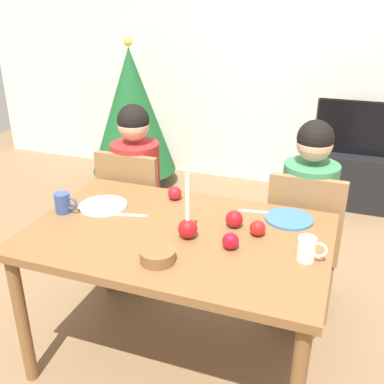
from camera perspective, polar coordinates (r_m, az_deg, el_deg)
ground_plane at (r=2.57m, az=-1.62°, el=-19.85°), size 7.68×7.68×0.00m
back_wall at (r=4.40m, az=11.25°, el=17.27°), size 6.40×0.10×2.60m
dining_table at (r=2.16m, az=-1.83°, el=-6.96°), size 1.40×0.90×0.75m
chair_left at (r=2.92m, az=-7.13°, el=-1.94°), size 0.40×0.40×0.90m
chair_right at (r=2.65m, az=13.91°, el=-5.31°), size 0.40×0.40×0.90m
person_left_child at (r=2.92m, az=-6.90°, el=-0.66°), size 0.30×0.30×1.17m
person_right_child at (r=2.65m, az=14.12°, el=-3.90°), size 0.30×0.30×1.17m
tv_stand at (r=4.30m, az=19.84°, el=1.51°), size 0.64×0.40×0.48m
tv at (r=4.16m, az=20.74°, el=7.51°), size 0.79×0.05×0.46m
christmas_tree at (r=4.43m, az=-7.60°, el=10.08°), size 0.83×0.83×1.40m
candle_centerpiece at (r=2.04m, az=-0.55°, el=-4.15°), size 0.09×0.09×0.31m
plate_left at (r=2.40m, az=-11.12°, el=-1.69°), size 0.25×0.25×0.01m
plate_right at (r=2.27m, az=12.13°, el=-3.32°), size 0.23×0.23×0.01m
mug_left at (r=2.37m, az=-15.91°, el=-1.33°), size 0.13×0.08×0.10m
mug_right at (r=1.94m, az=14.34°, el=-6.98°), size 0.12×0.08×0.10m
fork_left at (r=2.28m, az=-7.87°, el=-2.90°), size 0.18×0.06×0.01m
fork_right at (r=2.32m, az=8.08°, el=-2.46°), size 0.18×0.04×0.01m
bowl_walnuts at (r=1.89m, az=-4.35°, el=-8.02°), size 0.15×0.15×0.05m
apple_near_candle at (r=1.98m, az=4.88°, el=-6.18°), size 0.07×0.07×0.07m
apple_by_left_plate at (r=2.09m, az=8.27°, el=-4.53°), size 0.07×0.07×0.07m
apple_by_right_mug at (r=2.43m, az=-2.20°, el=-0.13°), size 0.07×0.07×0.07m
apple_far_edge at (r=2.15m, az=5.35°, el=-3.40°), size 0.08×0.08×0.08m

